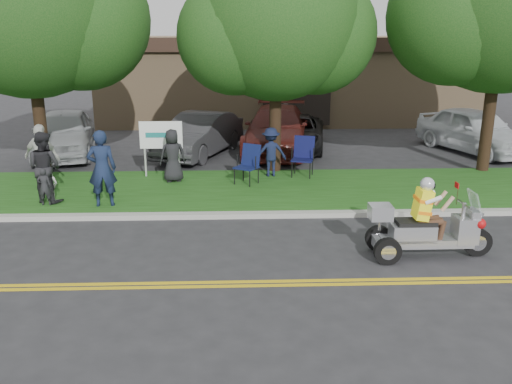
{
  "coord_description": "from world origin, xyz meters",
  "views": [
    {
      "loc": [
        -0.69,
        -9.17,
        4.29
      ],
      "look_at": [
        -0.28,
        2.0,
        0.95
      ],
      "focal_mm": 38.0,
      "sensor_mm": 36.0,
      "label": 1
    }
  ],
  "objects_px": {
    "lawn_chair_a": "(249,162)",
    "spectator_adult_mid": "(45,167)",
    "spectator_adult_right": "(42,157)",
    "parked_car_mid": "(295,133)",
    "spectator_adult_left": "(102,168)",
    "parked_car_right": "(277,129)",
    "trike_scooter": "(425,230)",
    "lawn_chair_b": "(303,154)",
    "parked_car_left": "(199,135)",
    "parked_car_far_left": "(64,133)",
    "parked_car_far_right": "(474,130)"
  },
  "relations": [
    {
      "from": "parked_car_mid",
      "to": "lawn_chair_b",
      "type": "bearing_deg",
      "value": -83.84
    },
    {
      "from": "lawn_chair_b",
      "to": "parked_car_left",
      "type": "distance_m",
      "value": 4.64
    },
    {
      "from": "spectator_adult_mid",
      "to": "parked_car_far_left",
      "type": "xyz_separation_m",
      "value": [
        -1.27,
        5.79,
        -0.19
      ]
    },
    {
      "from": "parked_car_left",
      "to": "parked_car_far_right",
      "type": "xyz_separation_m",
      "value": [
        9.96,
        0.21,
        0.06
      ]
    },
    {
      "from": "spectator_adult_right",
      "to": "parked_car_mid",
      "type": "relative_size",
      "value": 0.4
    },
    {
      "from": "lawn_chair_b",
      "to": "spectator_adult_mid",
      "type": "xyz_separation_m",
      "value": [
        -6.81,
        -2.37,
        0.24
      ]
    },
    {
      "from": "lawn_chair_b",
      "to": "spectator_adult_left",
      "type": "bearing_deg",
      "value": -136.11
    },
    {
      "from": "parked_car_right",
      "to": "lawn_chair_b",
      "type": "bearing_deg",
      "value": -74.51
    },
    {
      "from": "spectator_adult_mid",
      "to": "spectator_adult_right",
      "type": "relative_size",
      "value": 1.0
    },
    {
      "from": "trike_scooter",
      "to": "lawn_chair_b",
      "type": "relative_size",
      "value": 2.11
    },
    {
      "from": "lawn_chair_a",
      "to": "spectator_adult_left",
      "type": "relative_size",
      "value": 0.58
    },
    {
      "from": "lawn_chair_a",
      "to": "spectator_adult_mid",
      "type": "height_order",
      "value": "spectator_adult_mid"
    },
    {
      "from": "trike_scooter",
      "to": "spectator_adult_mid",
      "type": "bearing_deg",
      "value": 156.8
    },
    {
      "from": "parked_car_left",
      "to": "spectator_adult_left",
      "type": "bearing_deg",
      "value": -86.13
    },
    {
      "from": "spectator_adult_right",
      "to": "lawn_chair_b",
      "type": "bearing_deg",
      "value": -151.55
    },
    {
      "from": "trike_scooter",
      "to": "parked_car_mid",
      "type": "height_order",
      "value": "trike_scooter"
    },
    {
      "from": "trike_scooter",
      "to": "lawn_chair_a",
      "type": "bearing_deg",
      "value": 122.45
    },
    {
      "from": "spectator_adult_left",
      "to": "parked_car_right",
      "type": "distance_m",
      "value": 8.23
    },
    {
      "from": "spectator_adult_right",
      "to": "parked_car_mid",
      "type": "xyz_separation_m",
      "value": [
        7.42,
        5.5,
        -0.38
      ]
    },
    {
      "from": "parked_car_mid",
      "to": "lawn_chair_a",
      "type": "bearing_deg",
      "value": -101.43
    },
    {
      "from": "lawn_chair_b",
      "to": "spectator_adult_left",
      "type": "relative_size",
      "value": 0.62
    },
    {
      "from": "parked_car_far_left",
      "to": "parked_car_right",
      "type": "distance_m",
      "value": 7.59
    },
    {
      "from": "spectator_adult_right",
      "to": "parked_car_far_left",
      "type": "height_order",
      "value": "spectator_adult_right"
    },
    {
      "from": "lawn_chair_b",
      "to": "lawn_chair_a",
      "type": "bearing_deg",
      "value": -137.92
    },
    {
      "from": "lawn_chair_b",
      "to": "spectator_adult_right",
      "type": "xyz_separation_m",
      "value": [
        -7.23,
        -1.3,
        0.24
      ]
    },
    {
      "from": "parked_car_far_left",
      "to": "parked_car_far_right",
      "type": "bearing_deg",
      "value": -10.58
    },
    {
      "from": "spectator_adult_left",
      "to": "parked_car_right",
      "type": "height_order",
      "value": "spectator_adult_left"
    },
    {
      "from": "lawn_chair_a",
      "to": "spectator_adult_mid",
      "type": "xyz_separation_m",
      "value": [
        -5.16,
        -1.57,
        0.28
      ]
    },
    {
      "from": "lawn_chair_a",
      "to": "spectator_adult_mid",
      "type": "relative_size",
      "value": 0.61
    },
    {
      "from": "parked_car_far_left",
      "to": "parked_car_left",
      "type": "distance_m",
      "value": 4.78
    },
    {
      "from": "parked_car_far_left",
      "to": "parked_car_mid",
      "type": "xyz_separation_m",
      "value": [
        8.27,
        0.79,
        -0.19
      ]
    },
    {
      "from": "trike_scooter",
      "to": "parked_car_left",
      "type": "height_order",
      "value": "trike_scooter"
    },
    {
      "from": "spectator_adult_right",
      "to": "parked_car_far_right",
      "type": "relative_size",
      "value": 0.38
    },
    {
      "from": "spectator_adult_right",
      "to": "parked_car_far_left",
      "type": "relative_size",
      "value": 0.38
    },
    {
      "from": "parked_car_left",
      "to": "parked_car_far_right",
      "type": "bearing_deg",
      "value": 23.31
    },
    {
      "from": "parked_car_far_right",
      "to": "lawn_chair_a",
      "type": "bearing_deg",
      "value": -172.74
    },
    {
      "from": "trike_scooter",
      "to": "lawn_chair_a",
      "type": "xyz_separation_m",
      "value": [
        -3.31,
        5.16,
        0.16
      ]
    },
    {
      "from": "lawn_chair_b",
      "to": "parked_car_far_left",
      "type": "height_order",
      "value": "parked_car_far_left"
    },
    {
      "from": "lawn_chair_a",
      "to": "parked_car_far_right",
      "type": "height_order",
      "value": "parked_car_far_right"
    },
    {
      "from": "spectator_adult_left",
      "to": "parked_car_left",
      "type": "relative_size",
      "value": 0.42
    },
    {
      "from": "trike_scooter",
      "to": "spectator_adult_mid",
      "type": "distance_m",
      "value": 9.21
    },
    {
      "from": "spectator_adult_right",
      "to": "parked_car_right",
      "type": "distance_m",
      "value": 8.52
    },
    {
      "from": "lawn_chair_b",
      "to": "spectator_adult_mid",
      "type": "bearing_deg",
      "value": -144.49
    },
    {
      "from": "lawn_chair_b",
      "to": "parked_car_left",
      "type": "relative_size",
      "value": 0.26
    },
    {
      "from": "trike_scooter",
      "to": "lawn_chair_b",
      "type": "bearing_deg",
      "value": 105.35
    },
    {
      "from": "spectator_adult_mid",
      "to": "parked_car_mid",
      "type": "distance_m",
      "value": 9.61
    },
    {
      "from": "spectator_adult_mid",
      "to": "parked_car_left",
      "type": "xyz_separation_m",
      "value": [
        3.51,
        5.63,
        -0.26
      ]
    },
    {
      "from": "trike_scooter",
      "to": "parked_car_far_right",
      "type": "relative_size",
      "value": 0.52
    },
    {
      "from": "parked_car_mid",
      "to": "parked_car_far_right",
      "type": "xyz_separation_m",
      "value": [
        6.46,
        -0.74,
        0.18
      ]
    },
    {
      "from": "parked_car_far_right",
      "to": "parked_car_mid",
      "type": "bearing_deg",
      "value": 153.57
    }
  ]
}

